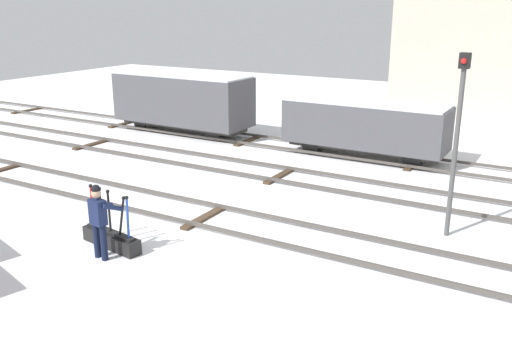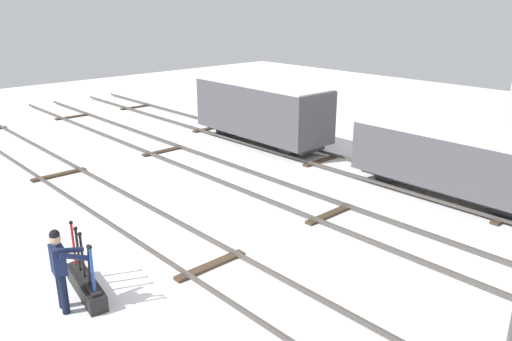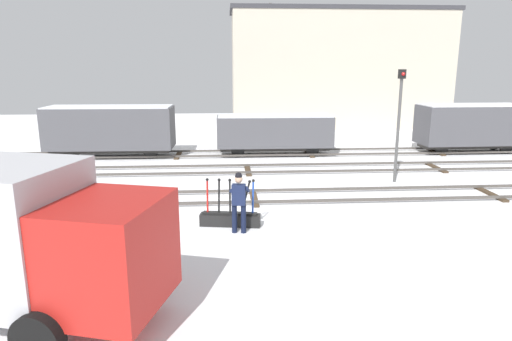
{
  "view_description": "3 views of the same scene",
  "coord_description": "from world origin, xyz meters",
  "px_view_note": "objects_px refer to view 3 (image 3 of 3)",
  "views": [
    {
      "loc": [
        8.24,
        -11.48,
        5.59
      ],
      "look_at": [
        0.3,
        2.26,
        0.82
      ],
      "focal_mm": 38.77,
      "sensor_mm": 36.0,
      "label": 1
    },
    {
      "loc": [
        8.37,
        -6.28,
        5.92
      ],
      "look_at": [
        -1.02,
        2.39,
        1.59
      ],
      "focal_mm": 35.18,
      "sensor_mm": 36.0,
      "label": 2
    },
    {
      "loc": [
        -0.97,
        -15.37,
        4.68
      ],
      "look_at": [
        0.08,
        0.13,
        1.04
      ],
      "focal_mm": 31.48,
      "sensor_mm": 36.0,
      "label": 3
    }
  ],
  "objects_px": {
    "switch_lever_frame": "(230,218)",
    "rail_worker": "(239,199)",
    "delivery_truck": "(4,235)",
    "freight_car_near_switch": "(274,132)",
    "freight_car_far_end": "(471,125)",
    "signal_post": "(399,116)",
    "freight_car_back_track": "(111,128)"
  },
  "relations": [
    {
      "from": "freight_car_back_track",
      "to": "rail_worker",
      "type": "bearing_deg",
      "value": -59.94
    },
    {
      "from": "rail_worker",
      "to": "freight_car_far_end",
      "type": "distance_m",
      "value": 17.29
    },
    {
      "from": "freight_car_near_switch",
      "to": "freight_car_back_track",
      "type": "bearing_deg",
      "value": -179.56
    },
    {
      "from": "switch_lever_frame",
      "to": "freight_car_back_track",
      "type": "xyz_separation_m",
      "value": [
        -6.05,
        10.81,
        1.26
      ]
    },
    {
      "from": "switch_lever_frame",
      "to": "freight_car_far_end",
      "type": "distance_m",
      "value": 17.16
    },
    {
      "from": "switch_lever_frame",
      "to": "rail_worker",
      "type": "xyz_separation_m",
      "value": [
        0.25,
        -0.56,
        0.75
      ]
    },
    {
      "from": "freight_car_far_end",
      "to": "rail_worker",
      "type": "bearing_deg",
      "value": -139.85
    },
    {
      "from": "switch_lever_frame",
      "to": "freight_car_near_switch",
      "type": "bearing_deg",
      "value": 85.76
    },
    {
      "from": "freight_car_near_switch",
      "to": "freight_car_far_end",
      "type": "distance_m",
      "value": 10.78
    },
    {
      "from": "signal_post",
      "to": "freight_car_back_track",
      "type": "relative_size",
      "value": 0.7
    },
    {
      "from": "freight_car_near_switch",
      "to": "freight_car_far_end",
      "type": "height_order",
      "value": "freight_car_far_end"
    },
    {
      "from": "freight_car_back_track",
      "to": "freight_car_near_switch",
      "type": "bearing_deg",
      "value": 1.07
    },
    {
      "from": "switch_lever_frame",
      "to": "rail_worker",
      "type": "distance_m",
      "value": 0.97
    },
    {
      "from": "switch_lever_frame",
      "to": "delivery_truck",
      "type": "distance_m",
      "value": 6.47
    },
    {
      "from": "switch_lever_frame",
      "to": "freight_car_back_track",
      "type": "relative_size",
      "value": 0.28
    },
    {
      "from": "rail_worker",
      "to": "signal_post",
      "type": "relative_size",
      "value": 0.39
    },
    {
      "from": "signal_post",
      "to": "freight_car_near_switch",
      "type": "bearing_deg",
      "value": 125.64
    },
    {
      "from": "freight_car_back_track",
      "to": "switch_lever_frame",
      "type": "bearing_deg",
      "value": -59.7
    },
    {
      "from": "freight_car_far_end",
      "to": "freight_car_back_track",
      "type": "bearing_deg",
      "value": 179.02
    },
    {
      "from": "delivery_truck",
      "to": "freight_car_near_switch",
      "type": "height_order",
      "value": "delivery_truck"
    },
    {
      "from": "delivery_truck",
      "to": "freight_car_near_switch",
      "type": "relative_size",
      "value": 1.0
    },
    {
      "from": "switch_lever_frame",
      "to": "freight_car_near_switch",
      "type": "height_order",
      "value": "freight_car_near_switch"
    },
    {
      "from": "switch_lever_frame",
      "to": "freight_car_far_end",
      "type": "xyz_separation_m",
      "value": [
        13.26,
        10.81,
        1.25
      ]
    },
    {
      "from": "freight_car_near_switch",
      "to": "signal_post",
      "type": "bearing_deg",
      "value": -53.92
    },
    {
      "from": "delivery_truck",
      "to": "signal_post",
      "type": "distance_m",
      "value": 14.57
    },
    {
      "from": "rail_worker",
      "to": "signal_post",
      "type": "distance_m",
      "value": 8.63
    },
    {
      "from": "switch_lever_frame",
      "to": "freight_car_near_switch",
      "type": "relative_size",
      "value": 0.3
    },
    {
      "from": "freight_car_near_switch",
      "to": "switch_lever_frame",
      "type": "bearing_deg",
      "value": -102.52
    },
    {
      "from": "switch_lever_frame",
      "to": "delivery_truck",
      "type": "relative_size",
      "value": 0.3
    },
    {
      "from": "delivery_truck",
      "to": "freight_car_far_end",
      "type": "distance_m",
      "value": 23.36
    },
    {
      "from": "switch_lever_frame",
      "to": "freight_car_far_end",
      "type": "height_order",
      "value": "freight_car_far_end"
    },
    {
      "from": "rail_worker",
      "to": "freight_car_back_track",
      "type": "distance_m",
      "value": 13.0
    }
  ]
}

